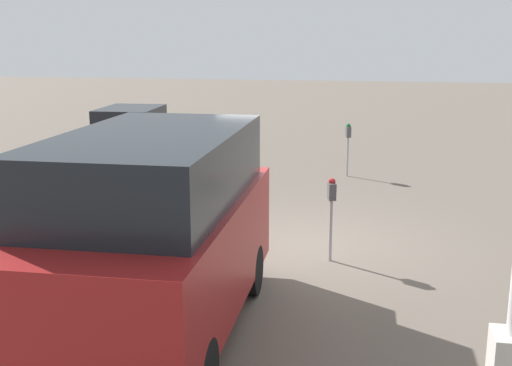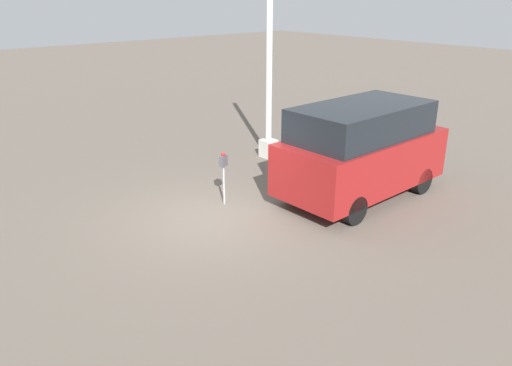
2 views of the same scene
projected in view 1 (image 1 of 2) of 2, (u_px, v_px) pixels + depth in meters
ground_plane at (305, 245)px, 10.77m from camera, size 80.00×80.00×0.00m
parking_meter_near at (332, 200)px, 9.82m from camera, size 0.22×0.16×1.33m
parking_meter_far at (348, 138)px, 15.83m from camera, size 0.22×0.16×1.32m
parked_van at (152, 230)px, 7.34m from camera, size 4.49×2.10×2.39m
car_distant at (132, 129)px, 18.99m from camera, size 4.01×1.94×1.38m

